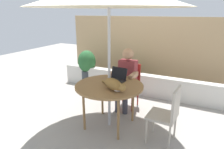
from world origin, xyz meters
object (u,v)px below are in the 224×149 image
at_px(chair_empty, 168,112).
at_px(laptop, 117,77).
at_px(patio_table, 109,88).
at_px(person_seated, 126,76).
at_px(potted_plant_near_fence, 87,65).
at_px(chair_occupied, 129,82).
at_px(cat, 114,85).
at_px(potted_plant_by_chair, 131,73).

height_order(chair_empty, laptop, laptop).
distance_m(patio_table, laptop, 0.30).
bearing_deg(person_seated, patio_table, -90.00).
xyz_separation_m(person_seated, potted_plant_near_fence, (-1.48, 0.85, -0.15)).
distance_m(chair_occupied, person_seated, 0.23).
distance_m(person_seated, cat, 0.92).
relative_size(patio_table, cat, 1.98).
bearing_deg(chair_empty, potted_plant_by_chair, 124.67).
xyz_separation_m(patio_table, person_seated, (0.00, 0.73, -0.00)).
bearing_deg(chair_occupied, patio_table, -90.00).
height_order(laptop, potted_plant_by_chair, laptop).
distance_m(laptop, cat, 0.46).
distance_m(chair_empty, person_seated, 1.27).
distance_m(person_seated, potted_plant_by_chair, 1.19).
height_order(laptop, cat, laptop).
bearing_deg(patio_table, person_seated, 90.00).
bearing_deg(potted_plant_near_fence, chair_occupied, -25.16).
bearing_deg(potted_plant_by_chair, patio_table, -79.95).
bearing_deg(patio_table, potted_plant_by_chair, 100.05).
xyz_separation_m(patio_table, laptop, (0.02, 0.27, 0.12)).
height_order(cat, potted_plant_by_chair, cat).
bearing_deg(chair_empty, chair_occupied, 136.16).
xyz_separation_m(chair_empty, laptop, (-0.96, 0.33, 0.29)).
height_order(patio_table, person_seated, person_seated).
distance_m(chair_occupied, potted_plant_by_chair, 1.01).
bearing_deg(potted_plant_near_fence, cat, -46.59).
relative_size(chair_empty, person_seated, 0.72).
relative_size(laptop, cat, 0.58).
xyz_separation_m(chair_occupied, laptop, (0.02, -0.61, 0.29)).
height_order(person_seated, cat, person_seated).
relative_size(person_seated, potted_plant_near_fence, 1.33).
relative_size(person_seated, cat, 2.16).
height_order(patio_table, potted_plant_near_fence, potted_plant_near_fence).
bearing_deg(laptop, potted_plant_near_fence, 138.90).
distance_m(chair_occupied, chair_empty, 1.36).
bearing_deg(person_seated, potted_plant_by_chair, 106.40).
bearing_deg(laptop, chair_empty, -18.88).
height_order(person_seated, potted_plant_by_chair, person_seated).
height_order(patio_table, potted_plant_by_chair, patio_table).
xyz_separation_m(cat, potted_plant_by_chair, (-0.49, 1.99, -0.44)).
bearing_deg(potted_plant_by_chair, chair_occupied, -71.05).
distance_m(patio_table, chair_occupied, 0.90).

